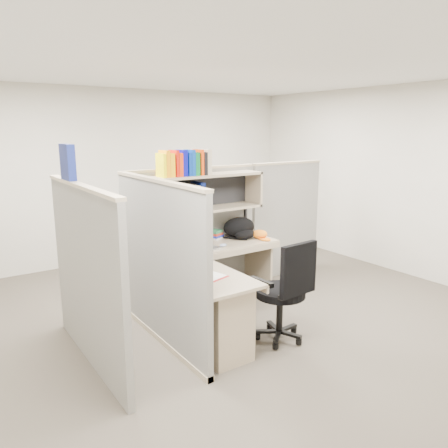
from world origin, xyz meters
TOP-DOWN VIEW (x-y plane):
  - ground at (0.00, 0.00)m, footprint 6.00×6.00m
  - room_shell at (0.00, 0.00)m, footprint 6.00×6.00m
  - cubicle at (-0.37, 0.45)m, footprint 3.79×1.84m
  - desk at (-0.41, -0.29)m, footprint 1.74×1.75m
  - laptop at (-0.10, 0.42)m, footprint 0.35×0.35m
  - backpack at (0.56, 0.63)m, footprint 0.52×0.46m
  - orange_cap at (0.73, 0.49)m, footprint 0.22×0.24m
  - snack_canister at (-0.53, -0.07)m, footprint 0.12×0.12m
  - tissue_box at (-0.80, -0.45)m, footprint 0.15×0.15m
  - mouse at (0.12, 0.42)m, footprint 0.11×0.08m
  - paper_cup at (0.01, 0.76)m, footprint 0.09×0.09m
  - book_stack at (0.25, 0.81)m, footprint 0.23×0.26m
  - loose_paper at (-0.57, -0.35)m, footprint 0.29×0.34m
  - task_chair at (0.09, -0.68)m, footprint 0.56×0.52m

SIDE VIEW (x-z plane):
  - ground at x=0.00m, z-range 0.00..0.00m
  - task_chair at x=0.09m, z-range -0.15..0.90m
  - desk at x=-0.41m, z-range 0.07..0.80m
  - loose_paper at x=-0.57m, z-range 0.73..0.73m
  - mouse at x=0.12m, z-range 0.73..0.76m
  - orange_cap at x=0.73m, z-range 0.73..0.84m
  - paper_cup at x=0.01m, z-range 0.73..0.84m
  - book_stack at x=0.25m, z-range 0.73..0.84m
  - snack_canister at x=-0.53m, z-range 0.73..0.85m
  - tissue_box at x=-0.80m, z-range 0.73..0.93m
  - laptop at x=-0.10m, z-range 0.73..0.94m
  - backpack at x=0.56m, z-range 0.73..0.99m
  - cubicle at x=-0.37m, z-range -0.07..1.88m
  - room_shell at x=0.00m, z-range -1.38..4.62m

